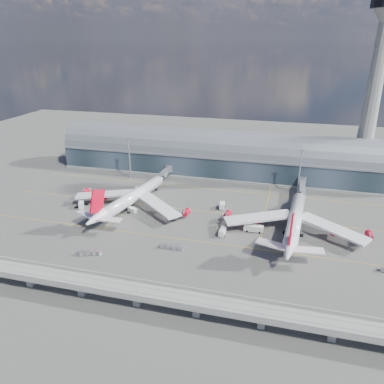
% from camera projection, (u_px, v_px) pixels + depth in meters
% --- Properties ---
extents(ground, '(500.00, 500.00, 0.00)m').
position_uv_depth(ground, '(184.00, 228.00, 171.23)').
color(ground, '#474744').
rests_on(ground, ground).
extents(taxi_lines, '(200.00, 80.12, 0.01)m').
position_uv_depth(taxi_lines, '(196.00, 208.00, 190.97)').
color(taxi_lines, gold).
rests_on(taxi_lines, ground).
extents(terminal, '(200.00, 30.00, 28.00)m').
position_uv_depth(terminal, '(218.00, 156.00, 236.55)').
color(terminal, '#212E37').
rests_on(terminal, ground).
extents(control_tower, '(19.00, 19.00, 103.00)m').
position_uv_depth(control_tower, '(373.00, 95.00, 205.52)').
color(control_tower, gray).
rests_on(control_tower, ground).
extents(guideway, '(220.00, 8.50, 7.20)m').
position_uv_depth(guideway, '(137.00, 291.00, 120.08)').
color(guideway, gray).
rests_on(guideway, ground).
extents(floodlight_mast_left, '(3.00, 0.70, 25.70)m').
position_uv_depth(floodlight_mast_left, '(129.00, 157.00, 226.97)').
color(floodlight_mast_left, gray).
rests_on(floodlight_mast_left, ground).
extents(floodlight_mast_right, '(3.00, 0.70, 25.70)m').
position_uv_depth(floodlight_mast_right, '(300.00, 171.00, 203.32)').
color(floodlight_mast_right, gray).
rests_on(floodlight_mast_right, ground).
extents(airliner_left, '(63.60, 66.96, 20.48)m').
position_uv_depth(airliner_left, '(130.00, 198.00, 188.22)').
color(airliner_left, white).
rests_on(airliner_left, ground).
extents(airliner_right, '(64.82, 67.76, 21.49)m').
position_uv_depth(airliner_right, '(295.00, 222.00, 164.87)').
color(airliner_right, white).
rests_on(airliner_right, ground).
extents(jet_bridge_left, '(4.40, 28.00, 7.25)m').
position_uv_depth(jet_bridge_left, '(163.00, 174.00, 223.28)').
color(jet_bridge_left, gray).
rests_on(jet_bridge_left, ground).
extents(jet_bridge_right, '(4.40, 32.00, 7.25)m').
position_uv_depth(jet_bridge_right, '(302.00, 188.00, 202.60)').
color(jet_bridge_right, gray).
rests_on(jet_bridge_right, ground).
extents(service_truck_0, '(5.84, 7.99, 3.19)m').
position_uv_depth(service_truck_0, '(81.00, 204.00, 192.35)').
color(service_truck_0, silver).
rests_on(service_truck_0, ground).
extents(service_truck_1, '(5.20, 3.79, 2.74)m').
position_uv_depth(service_truck_1, '(132.00, 210.00, 185.62)').
color(service_truck_1, silver).
rests_on(service_truck_1, ground).
extents(service_truck_2, '(8.66, 2.73, 3.13)m').
position_uv_depth(service_truck_2, '(254.00, 228.00, 167.39)').
color(service_truck_2, silver).
rests_on(service_truck_2, ground).
extents(service_truck_3, '(2.69, 6.05, 2.88)m').
position_uv_depth(service_truck_3, '(222.00, 232.00, 164.80)').
color(service_truck_3, silver).
rests_on(service_truck_3, ground).
extents(service_truck_4, '(2.96, 5.35, 2.99)m').
position_uv_depth(service_truck_4, '(222.00, 206.00, 190.29)').
color(service_truck_4, silver).
rests_on(service_truck_4, ground).
extents(service_truck_5, '(6.31, 4.23, 2.85)m').
position_uv_depth(service_truck_5, '(140.00, 190.00, 209.84)').
color(service_truck_5, silver).
rests_on(service_truck_5, ground).
extents(cargo_train_0, '(9.87, 4.55, 1.65)m').
position_uv_depth(cargo_train_0, '(89.00, 253.00, 149.68)').
color(cargo_train_0, gray).
rests_on(cargo_train_0, ground).
extents(cargo_train_1, '(10.06, 1.69, 1.67)m').
position_uv_depth(cargo_train_1, '(172.00, 247.00, 153.96)').
color(cargo_train_1, gray).
rests_on(cargo_train_1, ground).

